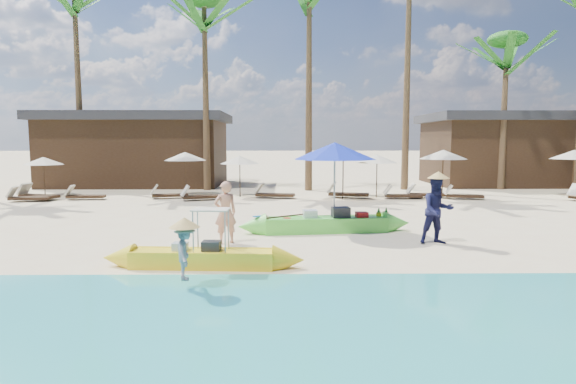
{
  "coord_description": "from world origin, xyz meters",
  "views": [
    {
      "loc": [
        0.71,
        -11.85,
        2.65
      ],
      "look_at": [
        0.89,
        2.0,
        1.18
      ],
      "focal_mm": 30.0,
      "sensor_mm": 36.0,
      "label": 1
    }
  ],
  "objects_px": {
    "yellow_canoe": "(203,258)",
    "blue_umbrella": "(335,151)",
    "green_canoe": "(325,224)",
    "tourist": "(225,212)"
  },
  "relations": [
    {
      "from": "green_canoe",
      "to": "yellow_canoe",
      "type": "height_order",
      "value": "yellow_canoe"
    },
    {
      "from": "tourist",
      "to": "blue_umbrella",
      "type": "bearing_deg",
      "value": -172.73
    },
    {
      "from": "green_canoe",
      "to": "yellow_canoe",
      "type": "bearing_deg",
      "value": -133.59
    },
    {
      "from": "yellow_canoe",
      "to": "blue_umbrella",
      "type": "height_order",
      "value": "blue_umbrella"
    },
    {
      "from": "green_canoe",
      "to": "blue_umbrella",
      "type": "xyz_separation_m",
      "value": [
        0.27,
        0.17,
        2.12
      ]
    },
    {
      "from": "yellow_canoe",
      "to": "blue_umbrella",
      "type": "distance_m",
      "value": 5.63
    },
    {
      "from": "yellow_canoe",
      "to": "blue_umbrella",
      "type": "bearing_deg",
      "value": 55.21
    },
    {
      "from": "yellow_canoe",
      "to": "tourist",
      "type": "bearing_deg",
      "value": 88.52
    },
    {
      "from": "yellow_canoe",
      "to": "green_canoe",
      "type": "bearing_deg",
      "value": 56.43
    },
    {
      "from": "green_canoe",
      "to": "blue_umbrella",
      "type": "bearing_deg",
      "value": 25.98
    }
  ]
}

